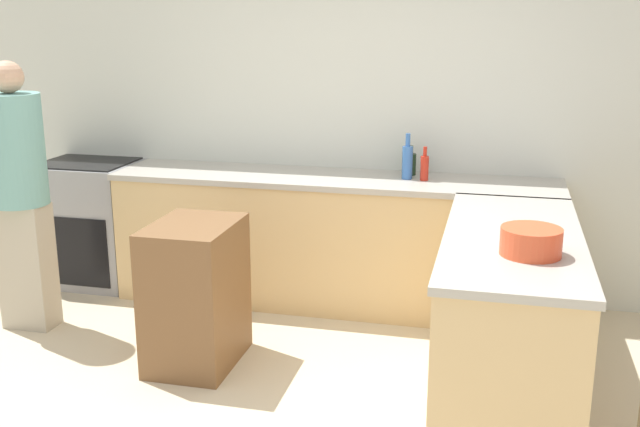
{
  "coord_description": "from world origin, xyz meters",
  "views": [
    {
      "loc": [
        1.11,
        -3.19,
        2.0
      ],
      "look_at": [
        0.19,
        0.57,
        0.97
      ],
      "focal_mm": 42.0,
      "sensor_mm": 36.0,
      "label": 1
    }
  ],
  "objects_px": {
    "wine_bottle_dark": "(410,163)",
    "island_table": "(196,294)",
    "range_oven": "(91,222)",
    "person_by_range": "(19,188)",
    "water_bottle_blue": "(407,161)",
    "hot_sauce_bottle": "(425,167)",
    "mixing_bowl": "(531,241)"
  },
  "relations": [
    {
      "from": "hot_sauce_bottle",
      "to": "person_by_range",
      "type": "distance_m",
      "value": 2.63
    },
    {
      "from": "water_bottle_blue",
      "to": "person_by_range",
      "type": "xyz_separation_m",
      "value": [
        -2.35,
        -0.92,
        -0.11
      ]
    },
    {
      "from": "hot_sauce_bottle",
      "to": "mixing_bowl",
      "type": "bearing_deg",
      "value": -66.67
    },
    {
      "from": "range_oven",
      "to": "wine_bottle_dark",
      "type": "relative_size",
      "value": 4.55
    },
    {
      "from": "mixing_bowl",
      "to": "wine_bottle_dark",
      "type": "distance_m",
      "value": 1.83
    },
    {
      "from": "range_oven",
      "to": "wine_bottle_dark",
      "type": "xyz_separation_m",
      "value": [
        2.41,
        0.17,
        0.54
      ]
    },
    {
      "from": "mixing_bowl",
      "to": "person_by_range",
      "type": "relative_size",
      "value": 0.16
    },
    {
      "from": "range_oven",
      "to": "water_bottle_blue",
      "type": "height_order",
      "value": "water_bottle_blue"
    },
    {
      "from": "wine_bottle_dark",
      "to": "island_table",
      "type": "bearing_deg",
      "value": -129.65
    },
    {
      "from": "range_oven",
      "to": "hot_sauce_bottle",
      "type": "distance_m",
      "value": 2.59
    },
    {
      "from": "wine_bottle_dark",
      "to": "hot_sauce_bottle",
      "type": "relative_size",
      "value": 0.9
    },
    {
      "from": "range_oven",
      "to": "water_bottle_blue",
      "type": "relative_size",
      "value": 3.03
    },
    {
      "from": "island_table",
      "to": "wine_bottle_dark",
      "type": "distance_m",
      "value": 1.78
    },
    {
      "from": "wine_bottle_dark",
      "to": "water_bottle_blue",
      "type": "distance_m",
      "value": 0.14
    },
    {
      "from": "mixing_bowl",
      "to": "water_bottle_blue",
      "type": "bearing_deg",
      "value": 116.67
    },
    {
      "from": "range_oven",
      "to": "person_by_range",
      "type": "distance_m",
      "value": 1.01
    },
    {
      "from": "range_oven",
      "to": "water_bottle_blue",
      "type": "bearing_deg",
      "value": 0.75
    },
    {
      "from": "person_by_range",
      "to": "water_bottle_blue",
      "type": "bearing_deg",
      "value": 21.38
    },
    {
      "from": "person_by_range",
      "to": "wine_bottle_dark",
      "type": "bearing_deg",
      "value": 24.15
    },
    {
      "from": "range_oven",
      "to": "mixing_bowl",
      "type": "xyz_separation_m",
      "value": [
        3.18,
        -1.5,
        0.52
      ]
    },
    {
      "from": "range_oven",
      "to": "water_bottle_blue",
      "type": "xyz_separation_m",
      "value": [
        2.41,
        0.03,
        0.58
      ]
    },
    {
      "from": "island_table",
      "to": "wine_bottle_dark",
      "type": "relative_size",
      "value": 4.14
    },
    {
      "from": "wine_bottle_dark",
      "to": "hot_sauce_bottle",
      "type": "xyz_separation_m",
      "value": [
        0.12,
        -0.16,
        0.01
      ]
    },
    {
      "from": "range_oven",
      "to": "island_table",
      "type": "bearing_deg",
      "value": -40.2
    },
    {
      "from": "range_oven",
      "to": "person_by_range",
      "type": "xyz_separation_m",
      "value": [
        0.05,
        -0.89,
        0.47
      ]
    },
    {
      "from": "mixing_bowl",
      "to": "range_oven",
      "type": "bearing_deg",
      "value": 154.73
    },
    {
      "from": "range_oven",
      "to": "island_table",
      "type": "relative_size",
      "value": 1.1
    },
    {
      "from": "mixing_bowl",
      "to": "person_by_range",
      "type": "bearing_deg",
      "value": 168.95
    },
    {
      "from": "range_oven",
      "to": "person_by_range",
      "type": "bearing_deg",
      "value": -86.5
    },
    {
      "from": "mixing_bowl",
      "to": "island_table",
      "type": "bearing_deg",
      "value": 168.64
    },
    {
      "from": "hot_sauce_bottle",
      "to": "island_table",
      "type": "bearing_deg",
      "value": -136.33
    },
    {
      "from": "water_bottle_blue",
      "to": "mixing_bowl",
      "type": "bearing_deg",
      "value": -63.33
    }
  ]
}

